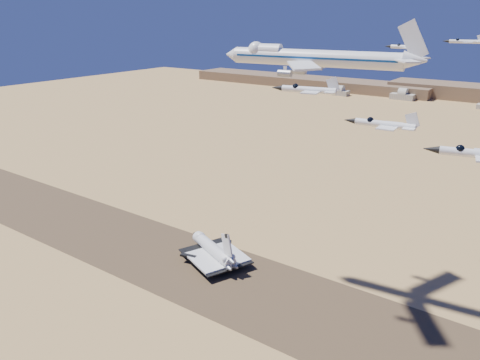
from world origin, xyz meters
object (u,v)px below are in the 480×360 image
Objects in this scene: shuttle at (213,250)px; chase_jet_a at (307,90)px; carrier_747 at (308,58)px; chase_jet_c at (478,154)px; chase_jet_d at (406,47)px; crew_b at (212,275)px; chase_jet_b at (383,124)px; chase_jet_e at (465,41)px; crew_c at (225,271)px; crew_a at (214,270)px.

shuttle is 113.89m from chase_jet_a.
carrier_747 is at bearing 106.71° from chase_jet_a.
shuttle is at bearing 138.05° from chase_jet_c.
crew_b is at bearing -127.04° from chase_jet_d.
chase_jet_a is 1.03× the size of chase_jet_b.
chase_jet_e is at bearing 64.96° from shuttle.
chase_jet_a is at bearing -145.01° from crew_b.
carrier_747 is (39.22, 6.59, 84.82)m from shuttle.
chase_jet_e is at bearing 90.31° from chase_jet_c.
chase_jet_c is (20.94, -14.04, 0.27)m from chase_jet_b.
chase_jet_b is 25.22m from chase_jet_c.
shuttle is at bearing -6.44° from crew_c.
crew_a is 140.23m from chase_jet_e.
shuttle is at bearing 147.35° from chase_jet_b.
shuttle is 19.99× the size of crew_b.
crew_b is 0.11× the size of chase_jet_a.
chase_jet_d is at bearing 82.94° from chase_jet_a.
shuttle is at bearing 135.35° from chase_jet_a.
chase_jet_c is at bearing -83.64° from chase_jet_e.
chase_jet_b is at bearing -73.95° from chase_jet_d.
chase_jet_d is (-26.45, 99.13, 9.98)m from chase_jet_b.
chase_jet_a is at bearing 167.85° from chase_jet_b.
crew_c is 0.12× the size of chase_jet_e.
chase_jet_b is at bearing 133.87° from chase_jet_c.
crew_a is at bearing -138.53° from chase_jet_e.
chase_jet_c is (67.25, -67.24, -7.62)m from carrier_747.
crew_b is 0.12× the size of chase_jet_d.
crew_c is (4.43, 1.92, 0.14)m from crew_a.
chase_jet_c reaches higher than crew_c.
crew_a is 110.76m from chase_jet_a.
carrier_747 is 4.64× the size of chase_jet_e.
chase_jet_a is at bearing -102.04° from chase_jet_e.
crew_c is 0.12× the size of chase_jet_c.
chase_jet_e is (-29.29, 131.07, 11.61)m from chase_jet_c.
crew_b is at bearing 90.28° from crew_c.
carrier_747 is 38.53× the size of crew_b.
chase_jet_b is at bearing -19.02° from chase_jet_a.
chase_jet_e reaches higher than chase_jet_d.
chase_jet_a reaches higher than shuttle.
carrier_747 is 4.41× the size of chase_jet_a.
shuttle is 0.52× the size of carrier_747.
chase_jet_d is 25.53m from chase_jet_e.
chase_jet_e is at bearing -43.14° from crew_a.
chase_jet_c is at bearing -37.91° from chase_jet_b.
chase_jet_c is (95.53, -55.29, 81.16)m from crew_c.
crew_c is at bearing 133.97° from chase_jet_a.
crew_c is at bearing -128.64° from chase_jet_d.
chase_jet_b reaches higher than crew_c.
shuttle is 2.35× the size of chase_jet_b.
chase_jet_c reaches higher than chase_jet_b.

